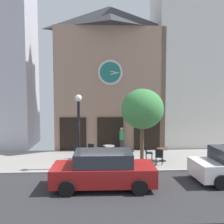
# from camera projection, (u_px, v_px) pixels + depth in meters

# --- Properties ---
(ground_plane) EXTENTS (27.27, 10.16, 0.13)m
(ground_plane) POSITION_uv_depth(u_px,v_px,m) (101.00, 173.00, 12.67)
(ground_plane) COLOR gray
(clock_building) EXTENTS (7.76, 3.87, 10.25)m
(clock_building) POSITION_uv_depth(u_px,v_px,m) (110.00, 76.00, 18.62)
(clock_building) COLOR #9E7A66
(clock_building) RESTS_ON ground_plane
(neighbor_building_right) EXTENTS (6.92, 4.21, 14.67)m
(neighbor_building_right) POSITION_uv_depth(u_px,v_px,m) (199.00, 50.00, 19.63)
(neighbor_building_right) COLOR silver
(neighbor_building_right) RESTS_ON ground_plane
(street_lamp) EXTENTS (0.36, 0.36, 3.92)m
(street_lamp) POSITION_uv_depth(u_px,v_px,m) (79.00, 131.00, 13.23)
(street_lamp) COLOR black
(street_lamp) RESTS_ON ground_plane
(street_tree) EXTENTS (2.23, 2.01, 4.23)m
(street_tree) POSITION_uv_depth(u_px,v_px,m) (142.00, 109.00, 13.22)
(street_tree) COLOR brown
(street_tree) RESTS_ON ground_plane
(cafe_table_center) EXTENTS (0.74, 0.74, 0.72)m
(cafe_table_center) POSITION_uv_depth(u_px,v_px,m) (84.00, 153.00, 14.61)
(cafe_table_center) COLOR black
(cafe_table_center) RESTS_ON ground_plane
(cafe_table_near_curb) EXTENTS (0.73, 0.73, 0.73)m
(cafe_table_near_curb) POSITION_uv_depth(u_px,v_px,m) (109.00, 149.00, 15.67)
(cafe_table_near_curb) COLOR black
(cafe_table_near_curb) RESTS_ON ground_plane
(cafe_table_leftmost) EXTENTS (0.72, 0.72, 0.75)m
(cafe_table_leftmost) POSITION_uv_depth(u_px,v_px,m) (163.00, 152.00, 14.82)
(cafe_table_leftmost) COLOR black
(cafe_table_leftmost) RESTS_ON ground_plane
(cafe_chair_curbside) EXTENTS (0.52, 0.52, 0.90)m
(cafe_chair_curbside) POSITION_uv_depth(u_px,v_px,m) (159.00, 156.00, 14.04)
(cafe_chair_curbside) COLOR black
(cafe_chair_curbside) RESTS_ON ground_plane
(cafe_chair_near_tree) EXTENTS (0.52, 0.52, 0.90)m
(cafe_chair_near_tree) POSITION_uv_depth(u_px,v_px,m) (77.00, 150.00, 15.31)
(cafe_chair_near_tree) COLOR black
(cafe_chair_near_tree) RESTS_ON ground_plane
(cafe_chair_left_end) EXTENTS (0.42, 0.42, 0.90)m
(cafe_chair_left_end) POSITION_uv_depth(u_px,v_px,m) (148.00, 152.00, 14.99)
(cafe_chair_left_end) COLOR black
(cafe_chair_left_end) RESTS_ON ground_plane
(cafe_chair_mid_row) EXTENTS (0.51, 0.51, 0.90)m
(cafe_chair_mid_row) POSITION_uv_depth(u_px,v_px,m) (90.00, 150.00, 15.35)
(cafe_chair_mid_row) COLOR black
(cafe_chair_mid_row) RESTS_ON ground_plane
(cafe_chair_outer) EXTENTS (0.49, 0.49, 0.90)m
(cafe_chair_outer) POSITION_uv_depth(u_px,v_px,m) (102.00, 152.00, 14.97)
(cafe_chair_outer) COLOR black
(cafe_chair_outer) RESTS_ON ground_plane
(pedestrian_green) EXTENTS (0.41, 0.41, 1.67)m
(pedestrian_green) POSITION_uv_depth(u_px,v_px,m) (122.00, 139.00, 17.12)
(pedestrian_green) COLOR #2D2D38
(pedestrian_green) RESTS_ON ground_plane
(parked_car_red) EXTENTS (4.32, 2.06, 1.55)m
(parked_car_red) POSITION_uv_depth(u_px,v_px,m) (103.00, 170.00, 10.69)
(parked_car_red) COLOR maroon
(parked_car_red) RESTS_ON ground_plane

